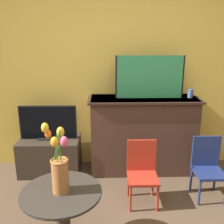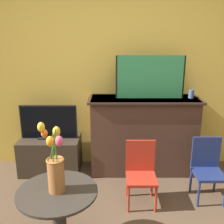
{
  "view_description": "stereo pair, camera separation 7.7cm",
  "coord_description": "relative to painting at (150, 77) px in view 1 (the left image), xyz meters",
  "views": [
    {
      "loc": [
        -0.03,
        -1.17,
        1.69
      ],
      "look_at": [
        0.04,
        1.32,
        0.94
      ],
      "focal_mm": 42.0,
      "sensor_mm": 36.0,
      "label": 1
    },
    {
      "loc": [
        0.05,
        -1.17,
        1.69
      ],
      "look_at": [
        0.04,
        1.32,
        0.94
      ],
      "focal_mm": 42.0,
      "sensor_mm": 36.0,
      "label": 2
    }
  ],
  "objects": [
    {
      "name": "tv_stand",
      "position": [
        -1.22,
        -0.03,
        -0.98
      ],
      "size": [
        0.74,
        0.45,
        0.45
      ],
      "color": "#382D23",
      "rests_on": "ground"
    },
    {
      "name": "chair_blue",
      "position": [
        0.56,
        -0.58,
        -0.85
      ],
      "size": [
        0.3,
        0.3,
        0.65
      ],
      "color": "navy",
      "rests_on": "ground"
    },
    {
      "name": "side_table",
      "position": [
        -0.86,
        -1.34,
        -0.84
      ],
      "size": [
        0.61,
        0.61,
        0.56
      ],
      "color": "#332D28",
      "rests_on": "ground"
    },
    {
      "name": "painting",
      "position": [
        0.0,
        0.0,
        0.0
      ],
      "size": [
        0.81,
        0.03,
        0.5
      ],
      "color": "black",
      "rests_on": "fireplace_mantel"
    },
    {
      "name": "mantel_candle",
      "position": [
        0.5,
        -0.01,
        -0.2
      ],
      "size": [
        0.07,
        0.07,
        0.1
      ],
      "color": "#4C6699",
      "rests_on": "fireplace_mantel"
    },
    {
      "name": "tv_monitor",
      "position": [
        -1.22,
        -0.03,
        -0.55
      ],
      "size": [
        0.69,
        0.12,
        0.42
      ],
      "color": "black",
      "rests_on": "tv_stand"
    },
    {
      "name": "chair_red",
      "position": [
        -0.15,
        -0.67,
        -0.85
      ],
      "size": [
        0.3,
        0.3,
        0.65
      ],
      "color": "#B22D1E",
      "rests_on": "ground"
    },
    {
      "name": "vase_tulips",
      "position": [
        -0.86,
        -1.34,
        -0.44
      ],
      "size": [
        0.21,
        0.21,
        0.53
      ],
      "color": "#AD6B38",
      "rests_on": "side_table"
    },
    {
      "name": "wall_back",
      "position": [
        -0.5,
        0.24,
        0.15
      ],
      "size": [
        8.0,
        0.06,
        2.7
      ],
      "color": "#EAC651",
      "rests_on": "ground"
    },
    {
      "name": "fireplace_mantel",
      "position": [
        -0.06,
        -0.01,
        -0.71
      ],
      "size": [
        1.34,
        0.47,
        0.95
      ],
      "color": "#4C3328",
      "rests_on": "ground"
    }
  ]
}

